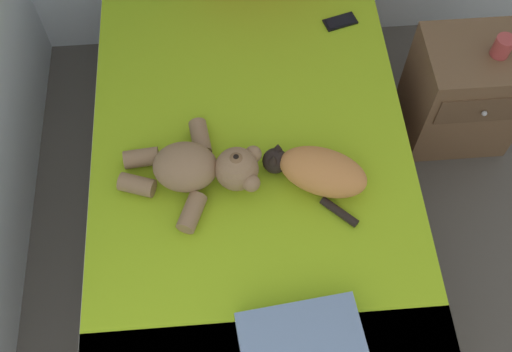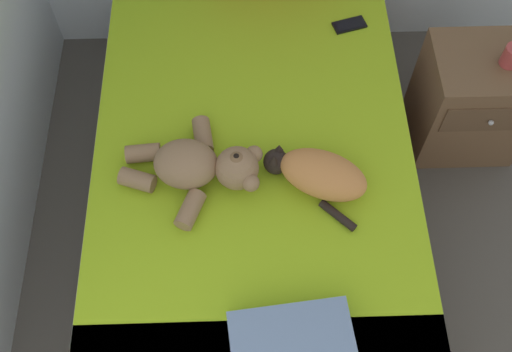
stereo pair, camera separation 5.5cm
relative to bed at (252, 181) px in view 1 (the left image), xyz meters
The scene contains 8 objects.
ground_plane 1.03m from the bed, 47.27° to the right, with size 9.16×9.16×0.00m, color #4C4742.
bed is the anchor object (origin of this frame).
cat 0.45m from the bed, 35.38° to the right, with size 0.42×0.37×0.15m.
teddy_bear 0.42m from the bed, 147.91° to the right, with size 0.56×0.49×0.18m.
cell_phone 0.84m from the bed, 54.69° to the left, with size 0.16×0.11×0.01m.
throw_pillow 0.89m from the bed, 82.71° to the right, with size 0.40×0.28×0.11m, color #728CB7.
nightstand 1.11m from the bed, 20.37° to the left, with size 0.48×0.42×0.58m.
mug 1.22m from the bed, 18.34° to the left, with size 0.12×0.08×0.09m.
Camera 1 is at (0.96, 1.27, 2.58)m, focal length 42.25 mm.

